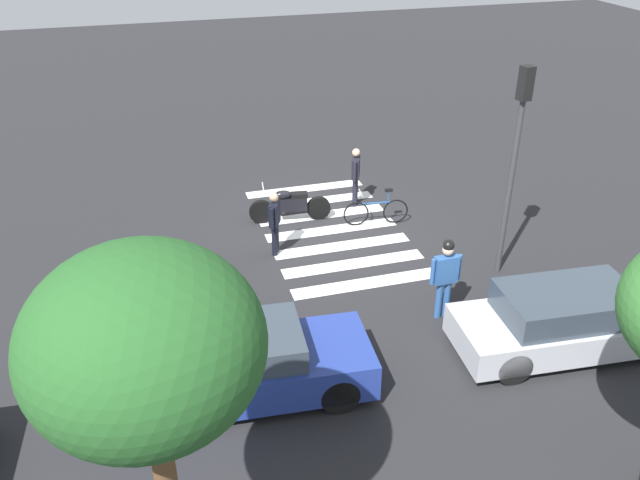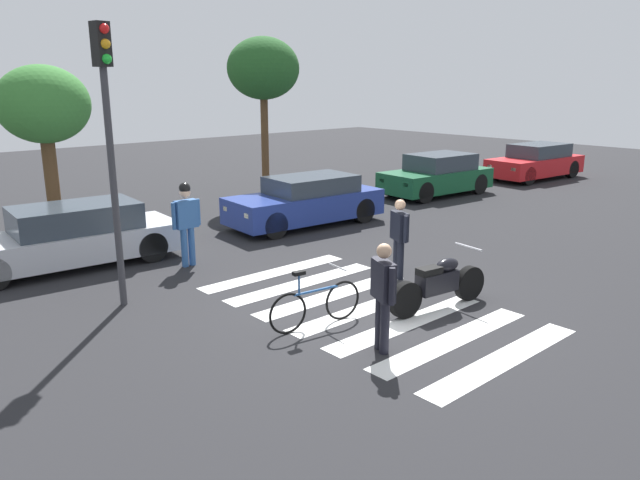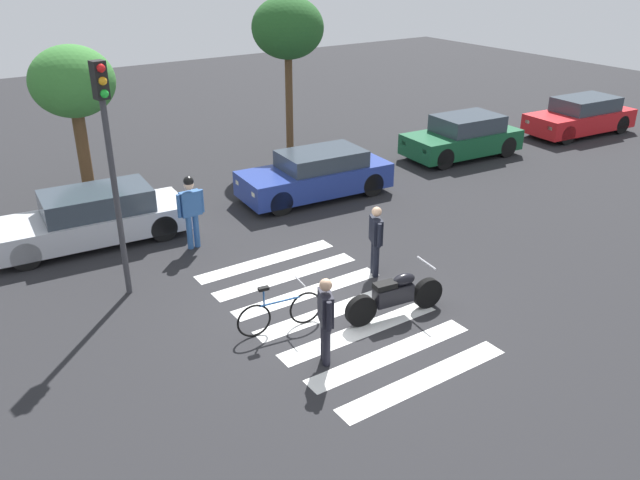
% 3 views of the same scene
% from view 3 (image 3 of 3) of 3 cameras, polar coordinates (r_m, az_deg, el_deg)
% --- Properties ---
extents(ground_plane, '(60.00, 60.00, 0.00)m').
position_cam_3_polar(ground_plane, '(13.02, 1.17, -6.29)').
color(ground_plane, '#232326').
extents(police_motorcycle, '(2.17, 0.62, 1.04)m').
position_cam_3_polar(police_motorcycle, '(12.72, 6.65, -4.91)').
color(police_motorcycle, black).
rests_on(police_motorcycle, ground_plane).
extents(leaning_bicycle, '(1.73, 0.46, 1.00)m').
position_cam_3_polar(leaning_bicycle, '(12.26, -3.57, -6.42)').
color(leaning_bicycle, black).
rests_on(leaning_bicycle, ground_plane).
extents(officer_on_foot, '(0.37, 0.62, 1.65)m').
position_cam_3_polar(officer_on_foot, '(11.07, 0.50, -6.73)').
color(officer_on_foot, black).
rests_on(officer_on_foot, ground_plane).
extents(officer_by_motorcycle, '(0.37, 0.61, 1.62)m').
position_cam_3_polar(officer_by_motorcycle, '(14.04, 4.95, 0.26)').
color(officer_by_motorcycle, black).
rests_on(officer_by_motorcycle, ground_plane).
extents(pedestrian_bystander, '(0.68, 0.24, 1.82)m').
position_cam_3_polar(pedestrian_bystander, '(15.53, -11.36, 2.90)').
color(pedestrian_bystander, '#2D5999').
rests_on(pedestrian_bystander, ground_plane).
extents(crosswalk_stripes, '(3.48, 5.85, 0.01)m').
position_cam_3_polar(crosswalk_stripes, '(13.02, 1.17, -6.28)').
color(crosswalk_stripes, silver).
rests_on(crosswalk_stripes, ground_plane).
extents(car_silver_sedan, '(4.77, 2.01, 1.33)m').
position_cam_3_polar(car_silver_sedan, '(16.61, -19.53, 1.83)').
color(car_silver_sedan, black).
rests_on(car_silver_sedan, ground_plane).
extents(car_blue_hatchback, '(4.48, 2.02, 1.35)m').
position_cam_3_polar(car_blue_hatchback, '(18.60, -0.33, 5.78)').
color(car_blue_hatchback, black).
rests_on(car_blue_hatchback, ground_plane).
extents(car_green_compact, '(4.19, 2.06, 1.42)m').
position_cam_3_polar(car_green_compact, '(22.81, 12.53, 8.86)').
color(car_green_compact, black).
rests_on(car_green_compact, ground_plane).
extents(car_red_convertible, '(4.54, 2.03, 1.41)m').
position_cam_3_polar(car_red_convertible, '(27.00, 22.08, 10.09)').
color(car_red_convertible, black).
rests_on(car_red_convertible, ground_plane).
extents(traffic_light_pole, '(0.27, 0.35, 4.79)m').
position_cam_3_polar(traffic_light_pole, '(13.06, -18.14, 7.81)').
color(traffic_light_pole, '#38383D').
rests_on(traffic_light_pole, ground_plane).
extents(street_tree_mid, '(2.29, 2.29, 4.27)m').
position_cam_3_polar(street_tree_mid, '(19.26, -21.04, 12.79)').
color(street_tree_mid, brown).
rests_on(street_tree_mid, ground_plane).
extents(street_tree_far, '(2.32, 2.32, 5.24)m').
position_cam_3_polar(street_tree_far, '(21.72, -2.87, 18.12)').
color(street_tree_far, brown).
rests_on(street_tree_far, ground_plane).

